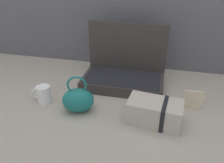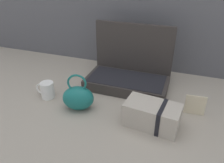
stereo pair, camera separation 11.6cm
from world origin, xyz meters
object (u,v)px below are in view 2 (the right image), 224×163
open_suitcase (129,72)px  cream_toiletry_bag (153,115)px  teal_pouch_handbag (78,97)px  coffee_mug (47,90)px  info_card_left (195,105)px

open_suitcase → cream_toiletry_bag: (0.22, -0.36, -0.03)m
teal_pouch_handbag → coffee_mug: teal_pouch_handbag is taller
coffee_mug → open_suitcase: bearing=36.9°
teal_pouch_handbag → cream_toiletry_bag: (0.41, -0.00, -0.01)m
coffee_mug → info_card_left: bearing=8.2°
coffee_mug → info_card_left: (0.83, 0.12, 0.01)m
coffee_mug → info_card_left: 0.84m
teal_pouch_handbag → info_card_left: size_ratio=1.90×
teal_pouch_handbag → cream_toiletry_bag: 0.41m
cream_toiletry_bag → coffee_mug: bearing=175.9°
coffee_mug → cream_toiletry_bag: bearing=-4.1°
cream_toiletry_bag → info_card_left: bearing=40.3°
open_suitcase → cream_toiletry_bag: 0.42m
open_suitcase → teal_pouch_handbag: bearing=-117.8°
cream_toiletry_bag → coffee_mug: 0.64m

